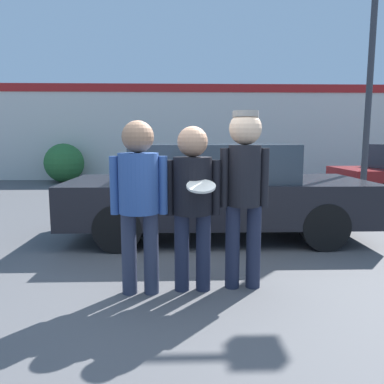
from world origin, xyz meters
TOP-DOWN VIEW (x-y plane):
  - ground_plane at (0.00, 0.00)m, footprint 56.00×56.00m
  - storefront_building at (0.00, 10.76)m, footprint 24.00×0.22m
  - person_left at (-0.56, -0.08)m, footprint 0.56×0.39m
  - person_middle_with_frisbee at (-0.03, -0.02)m, footprint 0.56×0.60m
  - person_right at (0.50, 0.04)m, footprint 0.50×0.33m
  - parked_car_near at (0.40, 2.18)m, footprint 4.65×1.91m
  - street_lamp at (3.72, 3.67)m, footprint 1.17×0.35m
  - shrub at (-4.34, 9.88)m, footprint 1.40×1.40m

SIDE VIEW (x-z plane):
  - ground_plane at x=0.00m, z-range 0.00..0.00m
  - shrub at x=-4.34m, z-range 0.00..1.40m
  - parked_car_near at x=0.40m, z-range 0.01..1.48m
  - person_middle_with_frisbee at x=-0.03m, z-range 0.17..1.85m
  - person_left at x=-0.56m, z-range 0.18..1.91m
  - person_right at x=0.50m, z-range 0.20..2.03m
  - storefront_building at x=0.00m, z-range 0.03..3.63m
  - street_lamp at x=3.72m, z-range 0.66..7.13m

